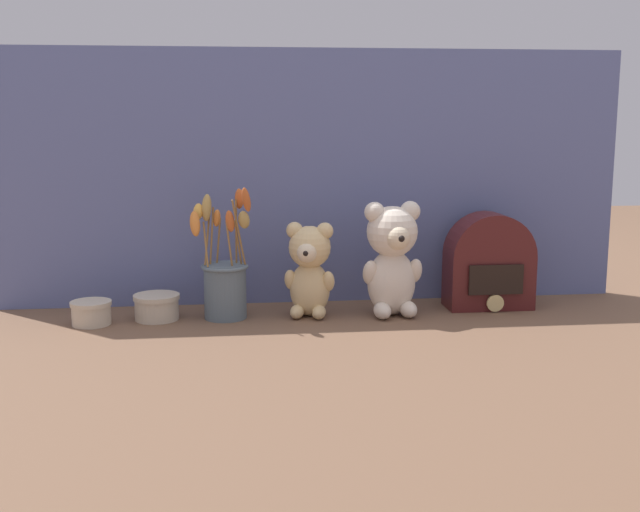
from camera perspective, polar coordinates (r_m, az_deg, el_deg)
name	(u,v)px	position (r m, az deg, el deg)	size (l,w,h in m)	color
ground_plane	(321,318)	(1.82, 0.07, -4.42)	(4.00, 4.00, 0.00)	brown
backdrop_wall	(313,178)	(1.93, -0.51, 5.59)	(1.51, 0.02, 0.61)	slate
teddy_bear_large	(392,257)	(1.82, 5.16, -0.04)	(0.14, 0.13, 0.26)	beige
teddy_bear_medium	(310,268)	(1.81, -0.75, -0.83)	(0.12, 0.11, 0.22)	#DBBC84
flower_vase	(225,280)	(1.81, -6.80, -1.68)	(0.14, 0.11, 0.30)	slate
vintage_radio	(489,265)	(1.93, 11.92, -0.67)	(0.20, 0.10, 0.23)	#4C1919
decorative_tin_tall	(157,307)	(1.83, -11.53, -3.56)	(0.10, 0.10, 0.06)	beige
decorative_tin_short	(91,313)	(1.82, -15.95, -3.89)	(0.09, 0.09, 0.05)	beige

